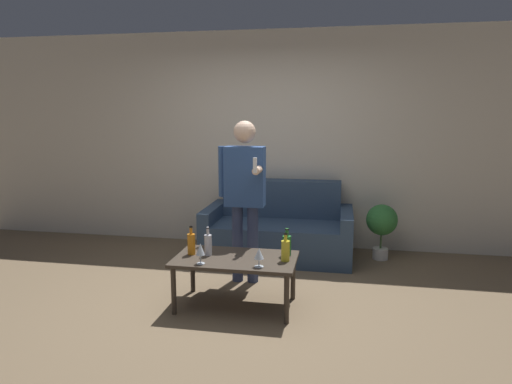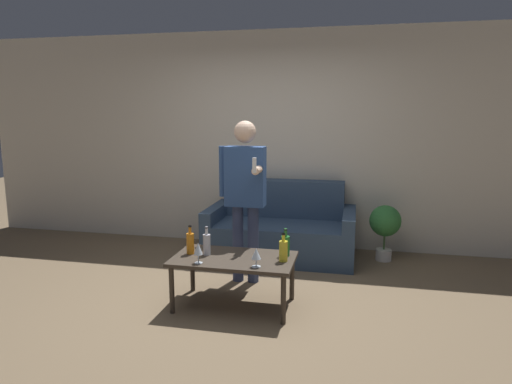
% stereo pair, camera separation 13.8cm
% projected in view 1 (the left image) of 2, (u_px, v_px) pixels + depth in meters
% --- Properties ---
extents(ground_plane, '(16.00, 16.00, 0.00)m').
position_uv_depth(ground_plane, '(230.00, 309.00, 4.00)').
color(ground_plane, '#756047').
extents(wall_back, '(8.00, 0.06, 2.70)m').
position_uv_depth(wall_back, '(268.00, 140.00, 5.78)').
color(wall_back, beige).
rests_on(wall_back, ground_plane).
extents(couch, '(1.72, 0.90, 0.88)m').
position_uv_depth(couch, '(279.00, 230.00, 5.47)').
color(couch, '#334760').
rests_on(couch, ground_plane).
extents(coffee_table, '(1.07, 0.61, 0.45)m').
position_uv_depth(coffee_table, '(236.00, 263.00, 4.00)').
color(coffee_table, '#3D3328').
rests_on(coffee_table, ground_plane).
extents(bottle_orange, '(0.07, 0.07, 0.26)m').
position_uv_depth(bottle_orange, '(191.00, 243.00, 4.07)').
color(bottle_orange, orange).
rests_on(bottle_orange, coffee_table).
extents(bottle_green, '(0.08, 0.08, 0.25)m').
position_uv_depth(bottle_green, '(287.00, 245.00, 4.04)').
color(bottle_green, '#23752D').
rests_on(bottle_green, coffee_table).
extents(bottle_dark, '(0.07, 0.07, 0.25)m').
position_uv_depth(bottle_dark, '(285.00, 250.00, 3.89)').
color(bottle_dark, yellow).
rests_on(bottle_dark, coffee_table).
extents(bottle_yellow, '(0.07, 0.07, 0.26)m').
position_uv_depth(bottle_yellow, '(208.00, 244.00, 4.04)').
color(bottle_yellow, silver).
rests_on(bottle_yellow, coffee_table).
extents(wine_glass_near, '(0.08, 0.08, 0.16)m').
position_uv_depth(wine_glass_near, '(259.00, 254.00, 3.73)').
color(wine_glass_near, silver).
rests_on(wine_glass_near, coffee_table).
extents(wine_glass_far, '(0.07, 0.07, 0.18)m').
position_uv_depth(wine_glass_far, '(200.00, 250.00, 3.81)').
color(wine_glass_far, silver).
rests_on(wine_glass_far, coffee_table).
extents(person_standing_front, '(0.46, 0.42, 1.63)m').
position_uv_depth(person_standing_front, '(244.00, 188.00, 4.50)').
color(person_standing_front, navy).
rests_on(person_standing_front, ground_plane).
extents(potted_plant, '(0.36, 0.36, 0.65)m').
position_uv_depth(potted_plant, '(382.00, 223.00, 5.29)').
color(potted_plant, silver).
rests_on(potted_plant, ground_plane).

